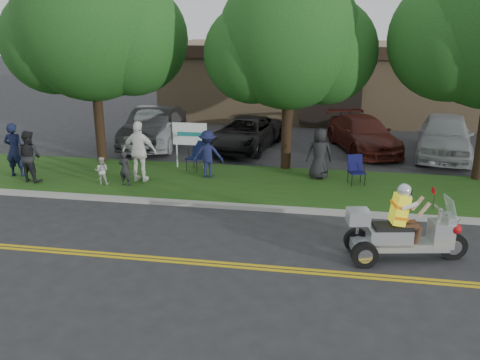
% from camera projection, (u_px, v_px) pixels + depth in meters
% --- Properties ---
extents(ground, '(120.00, 120.00, 0.00)m').
position_uv_depth(ground, '(236.00, 256.00, 11.81)').
color(ground, '#28282B').
rests_on(ground, ground).
extents(centerline_near, '(60.00, 0.10, 0.01)m').
position_uv_depth(centerline_near, '(232.00, 267.00, 11.26)').
color(centerline_near, gold).
rests_on(centerline_near, ground).
extents(centerline_far, '(60.00, 0.10, 0.01)m').
position_uv_depth(centerline_far, '(233.00, 263.00, 11.41)').
color(centerline_far, gold).
rests_on(centerline_far, ground).
extents(curb, '(60.00, 0.25, 0.12)m').
position_uv_depth(curb, '(255.00, 208.00, 14.65)').
color(curb, '#A8A89E').
rests_on(curb, ground).
extents(grass_verge, '(60.00, 4.00, 0.10)m').
position_uv_depth(grass_verge, '(265.00, 185.00, 16.67)').
color(grass_verge, '#1D4A13').
rests_on(grass_verge, ground).
extents(commercial_building, '(18.00, 8.20, 4.00)m').
position_uv_depth(commercial_building, '(332.00, 79.00, 28.68)').
color(commercial_building, '#9E7F5B').
rests_on(commercial_building, ground).
extents(tree_left, '(6.62, 5.40, 7.78)m').
position_uv_depth(tree_left, '(94.00, 31.00, 18.01)').
color(tree_left, '#332114').
rests_on(tree_left, ground).
extents(tree_mid, '(5.88, 4.80, 7.05)m').
position_uv_depth(tree_mid, '(291.00, 45.00, 17.17)').
color(tree_mid, '#332114').
rests_on(tree_mid, ground).
extents(business_sign, '(1.25, 0.06, 1.75)m').
position_uv_depth(business_sign, '(190.00, 137.00, 18.11)').
color(business_sign, silver).
rests_on(business_sign, ground).
extents(trike_scooter, '(2.78, 1.14, 1.82)m').
position_uv_depth(trike_scooter, '(401.00, 234.00, 11.44)').
color(trike_scooter, black).
rests_on(trike_scooter, ground).
extents(lawn_chair_a, '(0.73, 0.74, 1.03)m').
position_uv_depth(lawn_chair_a, '(197.00, 154.00, 18.04)').
color(lawn_chair_a, black).
rests_on(lawn_chair_a, grass_verge).
extents(lawn_chair_b, '(0.63, 0.64, 0.95)m').
position_uv_depth(lawn_chair_b, '(356.00, 168.00, 16.51)').
color(lawn_chair_b, black).
rests_on(lawn_chair_b, grass_verge).
extents(spectator_adult_left, '(0.72, 0.52, 1.85)m').
position_uv_depth(spectator_adult_left, '(15.00, 150.00, 17.20)').
color(spectator_adult_left, '#151B3A').
rests_on(spectator_adult_left, grass_verge).
extents(spectator_adult_mid, '(0.94, 0.80, 1.70)m').
position_uv_depth(spectator_adult_mid, '(29.00, 156.00, 16.68)').
color(spectator_adult_mid, black).
rests_on(spectator_adult_mid, grass_verge).
extents(spectator_adult_right, '(1.20, 0.54, 2.02)m').
position_uv_depth(spectator_adult_right, '(140.00, 152.00, 16.61)').
color(spectator_adult_right, white).
rests_on(spectator_adult_right, grass_verge).
extents(spectator_chair_a, '(1.12, 0.74, 1.61)m').
position_uv_depth(spectator_chair_a, '(208.00, 154.00, 17.12)').
color(spectator_chair_a, '#171B41').
rests_on(spectator_chair_a, grass_verge).
extents(spectator_chair_b, '(0.92, 0.67, 1.72)m').
position_uv_depth(spectator_chair_b, '(319.00, 154.00, 16.96)').
color(spectator_chair_b, black).
rests_on(spectator_chair_b, grass_verge).
extents(child_left, '(0.43, 0.31, 1.13)m').
position_uv_depth(child_left, '(125.00, 169.00, 16.31)').
color(child_left, black).
rests_on(child_left, grass_verge).
extents(child_right, '(0.51, 0.43, 0.91)m').
position_uv_depth(child_right, '(102.00, 171.00, 16.46)').
color(child_right, '#BABAB4').
rests_on(child_right, grass_verge).
extents(parked_car_far_left, '(2.88, 5.30, 1.71)m').
position_uv_depth(parked_car_far_left, '(153.00, 126.00, 21.94)').
color(parked_car_far_left, '#B5B8BD').
rests_on(parked_car_far_left, ground).
extents(parked_car_left, '(1.83, 4.92, 1.61)m').
position_uv_depth(parked_car_left, '(154.00, 127.00, 21.96)').
color(parked_car_left, '#292A2B').
rests_on(parked_car_left, ground).
extents(parked_car_mid, '(2.97, 5.06, 1.32)m').
position_uv_depth(parked_car_mid, '(245.00, 134.00, 21.35)').
color(parked_car_mid, black).
rests_on(parked_car_mid, ground).
extents(parked_car_right, '(3.39, 5.17, 1.39)m').
position_uv_depth(parked_car_right, '(363.00, 134.00, 21.10)').
color(parked_car_right, '#44160F').
rests_on(parked_car_right, ground).
extents(parked_car_far_right, '(2.90, 5.30, 1.71)m').
position_uv_depth(parked_car_far_right, '(445.00, 136.00, 20.07)').
color(parked_car_far_right, '#9DA0A3').
rests_on(parked_car_far_right, ground).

